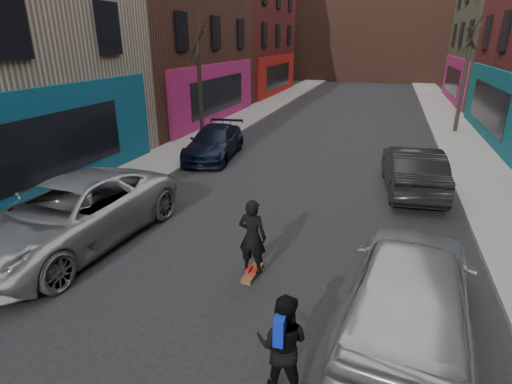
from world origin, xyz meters
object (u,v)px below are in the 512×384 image
Objects in this scene: tree_left_far at (199,72)px; skateboarder at (252,237)px; parked_left_far at (70,214)px; pedestrian at (282,344)px; parked_right_far at (410,288)px; parked_right_end at (412,169)px; tree_right_far at (466,66)px; parked_left_end at (214,142)px; skateboard at (252,273)px.

skateboarder is at bearing -59.96° from tree_left_far.
skateboarder is (4.69, 0.04, 0.12)m from parked_left_far.
pedestrian is at bearing -60.65° from tree_left_far.
parked_right_far is at bearing -2.24° from parked_left_far.
skateboarder reaches higher than parked_right_end.
tree_right_far reaches higher than parked_right_end.
tree_right_far reaches higher than skateboarder.
parked_right_end is at bearing -23.51° from tree_left_far.
tree_left_far is 0.96× the size of tree_right_far.
tree_right_far is at bearing -93.45° from parked_right_far.
parked_right_far is (-3.00, -17.69, -2.68)m from tree_right_far.
skateboarder is at bearing -8.53° from parked_right_far.
skateboarder reaches higher than parked_right_far.
parked_left_end is 11.99m from parked_right_far.
parked_right_far is 7.46m from parked_right_end.
tree_left_far is at bearing 123.16° from skateboard.
tree_left_far reaches higher than skateboard.
parked_left_far is 6.62m from pedestrian.
skateboard is 0.89m from skateboarder.
skateboarder is (-3.45, -6.64, 0.18)m from parked_right_end.
parked_left_far is 1.30× the size of parked_left_end.
parked_right_far reaches higher than parked_left_far.
parked_right_far reaches higher than pedestrian.
tree_left_far is at bearing -62.77° from pedestrian.
tree_left_far is at bearing -45.03° from parked_right_far.
parked_right_end is at bearing -86.40° from parked_right_far.
tree_left_far is at bearing -29.16° from parked_right_end.
pedestrian is (1.36, -2.73, 0.76)m from skateboard.
parked_left_far reaches higher than skateboard.
skateboarder reaches higher than skateboard.
parked_left_end is 2.85× the size of pedestrian.
parked_right_far reaches higher than parked_left_end.
parked_left_end is 5.69× the size of skateboard.
skateboard is at bearing 3.92° from parked_left_far.
parked_right_end is 7.51m from skateboard.
tree_left_far is 1.41× the size of parked_right_end.
parked_right_end is (0.34, 7.46, -0.09)m from parked_right_far.
parked_right_end is (8.14, 6.68, -0.06)m from parked_left_far.
parked_left_far is 7.41× the size of skateboard.
tree_right_far is at bearing 25.82° from tree_left_far.
tree_left_far is 4.07× the size of pedestrian.
tree_right_far reaches higher than parked_left_far.
pedestrian reaches higher than parked_left_end.
tree_left_far is 15.82m from pedestrian.
skateboard is at bearing -8.53° from parked_right_far.
parked_right_far is 1.09× the size of parked_right_end.
parked_left_end is at bearing -44.14° from parked_right_far.
tree_left_far reaches higher than skateboarder.
tree_left_far is 1.30× the size of parked_right_far.
parked_right_far is at bearing -51.20° from tree_left_far.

